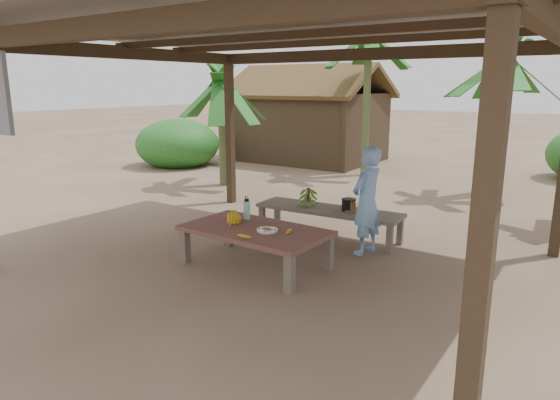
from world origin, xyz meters
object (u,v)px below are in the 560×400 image
Objects in this scene: water_flask at (247,209)px; plate at (267,230)px; woman at (367,201)px; bench at (328,212)px; ripe_banana_bunch at (230,216)px; work_table at (255,233)px; cooking_pot at (349,205)px.

plate is at bearing -29.90° from water_flask.
bench is at bearing -105.64° from woman.
water_flask reaches higher than ripe_banana_bunch.
woman is at bearing 55.22° from work_table.
work_table is at bearing -106.23° from cooking_pot.
water_flask is (-0.52, -1.30, 0.24)m from bench.
work_table is 1.25× the size of woman.
plate is at bearing -98.83° from cooking_pot.
work_table is 7.09× the size of plate.
bench is 11.11× the size of cooking_pot.
bench is 1.67m from ripe_banana_bunch.
plate is 1.69m from cooking_pot.
water_flask is at bearing 72.54° from ripe_banana_bunch.
bench is at bearing 85.81° from work_table.
ripe_banana_bunch reaches higher than work_table.
cooking_pot reaches higher than plate.
plate is 0.82× the size of water_flask.
plate is (0.05, -1.63, 0.12)m from bench.
work_table reaches higher than bench.
water_flask reaches higher than work_table.
cooking_pot is at bearing 81.17° from plate.
ripe_banana_bunch is 0.66m from plate.
ripe_banana_bunch reaches higher than cooking_pot.
cooking_pot is (0.83, 1.34, -0.10)m from water_flask.
woman reaches higher than bench.
water_flask is at bearing -44.69° from woman.
work_table is 0.82× the size of bench.
woman is at bearing -27.24° from bench.
water_flask reaches higher than cooking_pot.
water_flask reaches higher than plate.
plate reaches higher than bench.
bench is at bearing 91.72° from plate.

